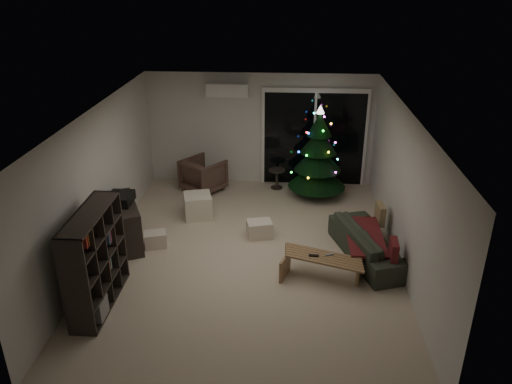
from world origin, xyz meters
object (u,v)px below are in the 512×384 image
coffee_table (323,267)px  christmas_tree (318,152)px  media_cabinet (123,223)px  armchair (203,175)px  sofa (370,243)px  bookshelf (83,259)px

coffee_table → christmas_tree: size_ratio=0.63×
media_cabinet → armchair: 2.61m
media_cabinet → christmas_tree: 4.24m
sofa → christmas_tree: christmas_tree is taller
armchair → christmas_tree: christmas_tree is taller
media_cabinet → sofa: media_cabinet is taller
coffee_table → bookshelf: bearing=-147.0°
armchair → sofa: size_ratio=0.42×
christmas_tree → sofa: bearing=-72.5°
christmas_tree → armchair: bearing=177.6°
bookshelf → media_cabinet: bearing=99.1°
christmas_tree → bookshelf: bearing=-131.0°
armchair → media_cabinet: bearing=103.5°
armchair → christmas_tree: bearing=-145.5°
sofa → bookshelf: bearing=92.0°
bookshelf → christmas_tree: 5.37m
bookshelf → christmas_tree: size_ratio=0.74×
bookshelf → armchair: bearing=85.1°
coffee_table → media_cabinet: bearing=-175.4°
sofa → coffee_table: sofa is taller
coffee_table → christmas_tree: (0.05, 3.19, 0.80)m
bookshelf → sofa: 4.60m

